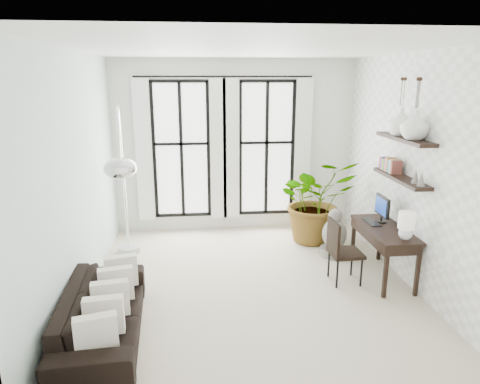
{
  "coord_description": "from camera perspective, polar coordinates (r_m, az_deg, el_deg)",
  "views": [
    {
      "loc": [
        -0.7,
        -5.47,
        2.85
      ],
      "look_at": [
        -0.12,
        0.3,
        1.3
      ],
      "focal_mm": 32.0,
      "sensor_mm": 36.0,
      "label": 1
    }
  ],
  "objects": [
    {
      "name": "floor",
      "position": [
        6.21,
        1.43,
        -12.39
      ],
      "size": [
        5.0,
        5.0,
        0.0
      ],
      "primitive_type": "plane",
      "color": "beige",
      "rests_on": "ground"
    },
    {
      "name": "ceiling",
      "position": [
        5.53,
        1.65,
        18.56
      ],
      "size": [
        5.0,
        5.0,
        0.0
      ],
      "primitive_type": "plane",
      "color": "white",
      "rests_on": "wall_back"
    },
    {
      "name": "wall_left",
      "position": [
        5.82,
        -21.02,
        1.53
      ],
      "size": [
        0.0,
        5.0,
        5.0
      ],
      "primitive_type": "plane",
      "rotation": [
        1.57,
        0.0,
        1.57
      ],
      "color": "silver",
      "rests_on": "floor"
    },
    {
      "name": "wall_right",
      "position": [
        6.34,
        22.16,
        2.46
      ],
      "size": [
        0.0,
        5.0,
        5.0
      ],
      "primitive_type": "plane",
      "rotation": [
        1.57,
        0.0,
        -1.57
      ],
      "color": "white",
      "rests_on": "floor"
    },
    {
      "name": "wall_back",
      "position": [
        8.1,
        -0.7,
        6.06
      ],
      "size": [
        4.5,
        0.0,
        4.5
      ],
      "primitive_type": "plane",
      "rotation": [
        1.57,
        0.0,
        0.0
      ],
      "color": "white",
      "rests_on": "floor"
    },
    {
      "name": "windows",
      "position": [
        8.02,
        -2.08,
        5.67
      ],
      "size": [
        3.26,
        0.13,
        2.65
      ],
      "color": "white",
      "rests_on": "wall_back"
    },
    {
      "name": "wall_shelves",
      "position": [
        6.36,
        20.65,
        3.81
      ],
      "size": [
        0.25,
        1.3,
        0.6
      ],
      "color": "black",
      "rests_on": "wall_right"
    },
    {
      "name": "sofa",
      "position": [
        5.18,
        -17.84,
        -15.32
      ],
      "size": [
        0.95,
        2.13,
        0.61
      ],
      "primitive_type": "imported",
      "rotation": [
        0.0,
        0.0,
        1.64
      ],
      "color": "black",
      "rests_on": "floor"
    },
    {
      "name": "throw_pillows",
      "position": [
        5.06,
        -16.89,
        -13.43
      ],
      "size": [
        0.4,
        1.52,
        0.4
      ],
      "color": "silver",
      "rests_on": "sofa"
    },
    {
      "name": "plant",
      "position": [
        7.7,
        10.0,
        -1.07
      ],
      "size": [
        1.52,
        1.36,
        1.51
      ],
      "primitive_type": "imported",
      "rotation": [
        0.0,
        0.0,
        0.14
      ],
      "color": "#2D7228",
      "rests_on": "floor"
    },
    {
      "name": "desk",
      "position": [
        6.47,
        18.87,
        -5.11
      ],
      "size": [
        0.55,
        1.3,
        1.16
      ],
      "color": "black",
      "rests_on": "floor"
    },
    {
      "name": "desk_chair",
      "position": [
        6.26,
        13.23,
        -7.22
      ],
      "size": [
        0.46,
        0.46,
        0.93
      ],
      "rotation": [
        0.0,
        0.0,
        0.04
      ],
      "color": "black",
      "rests_on": "floor"
    },
    {
      "name": "arc_lamp",
      "position": [
        5.8,
        -15.65,
        5.71
      ],
      "size": [
        0.76,
        2.82,
        2.53
      ],
      "color": "silver",
      "rests_on": "floor"
    },
    {
      "name": "buddha",
      "position": [
        7.23,
        12.46,
        -5.76
      ],
      "size": [
        0.45,
        0.45,
        0.81
      ],
      "color": "gray",
      "rests_on": "floor"
    },
    {
      "name": "vase_a",
      "position": [
        6.03,
        22.32,
        8.28
      ],
      "size": [
        0.37,
        0.37,
        0.38
      ],
      "primitive_type": "imported",
      "color": "white",
      "rests_on": "shelf_upper"
    },
    {
      "name": "vase_b",
      "position": [
        6.39,
        20.66,
        8.75
      ],
      "size": [
        0.37,
        0.37,
        0.38
      ],
      "primitive_type": "imported",
      "color": "white",
      "rests_on": "shelf_upper"
    }
  ]
}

